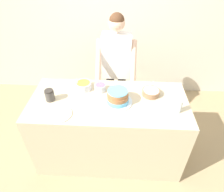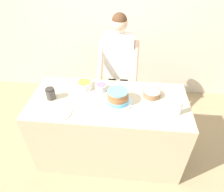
# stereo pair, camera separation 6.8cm
# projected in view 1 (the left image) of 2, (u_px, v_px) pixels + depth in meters

# --- Properties ---
(ground_plane) EXTENTS (14.00, 14.00, 0.00)m
(ground_plane) POSITION_uv_depth(u_px,v_px,m) (107.00, 178.00, 2.49)
(ground_plane) COLOR tan
(wall_back) EXTENTS (10.00, 0.05, 2.60)m
(wall_back) POSITION_uv_depth(u_px,v_px,m) (115.00, 22.00, 3.21)
(wall_back) COLOR beige
(wall_back) RESTS_ON ground_plane
(counter) EXTENTS (1.77, 0.80, 0.94)m
(counter) POSITION_uv_depth(u_px,v_px,m) (109.00, 129.00, 2.51)
(counter) COLOR #C6B793
(counter) RESTS_ON ground_plane
(person_baker) EXTENTS (0.52, 0.46, 1.67)m
(person_baker) POSITION_uv_depth(u_px,v_px,m) (116.00, 63.00, 2.74)
(person_baker) COLOR #2D2D38
(person_baker) RESTS_ON ground_plane
(cake) EXTENTS (0.32, 0.32, 0.16)m
(cake) POSITION_uv_depth(u_px,v_px,m) (118.00, 97.00, 2.16)
(cake) COLOR silver
(cake) RESTS_ON counter
(frosting_bowl_purple) EXTENTS (0.13, 0.13, 0.18)m
(frosting_bowl_purple) POSITION_uv_depth(u_px,v_px,m) (100.00, 87.00, 2.34)
(frosting_bowl_purple) COLOR silver
(frosting_bowl_purple) RESTS_ON counter
(frosting_bowl_white) EXTENTS (0.20, 0.20, 0.14)m
(frosting_bowl_white) POSITION_uv_depth(u_px,v_px,m) (151.00, 92.00, 2.28)
(frosting_bowl_white) COLOR #936B4C
(frosting_bowl_white) RESTS_ON counter
(frosting_bowl_orange) EXTENTS (0.19, 0.19, 0.15)m
(frosting_bowl_orange) POSITION_uv_depth(u_px,v_px,m) (83.00, 85.00, 2.36)
(frosting_bowl_orange) COLOR silver
(frosting_bowl_orange) RESTS_ON counter
(drinking_glass) EXTENTS (0.06, 0.06, 0.15)m
(drinking_glass) POSITION_uv_depth(u_px,v_px,m) (179.00, 106.00, 2.03)
(drinking_glass) COLOR silver
(drinking_glass) RESTS_ON counter
(ceramic_plate) EXTENTS (0.25, 0.25, 0.01)m
(ceramic_plate) POSITION_uv_depth(u_px,v_px,m) (59.00, 114.00, 2.04)
(ceramic_plate) COLOR white
(ceramic_plate) RESTS_ON counter
(stoneware_jar) EXTENTS (0.10, 0.10, 0.13)m
(stoneware_jar) POSITION_uv_depth(u_px,v_px,m) (50.00, 95.00, 2.19)
(stoneware_jar) COLOR #4C4742
(stoneware_jar) RESTS_ON counter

